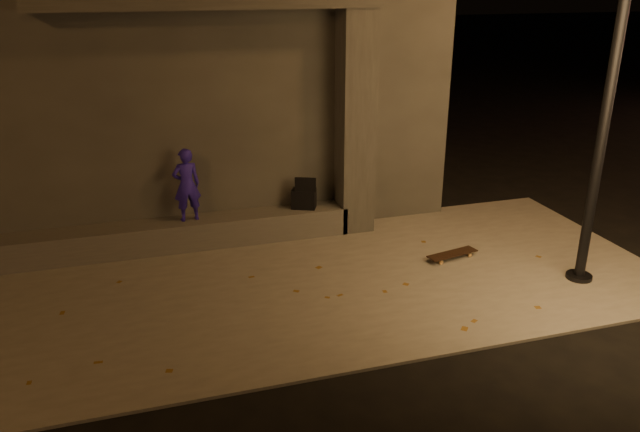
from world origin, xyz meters
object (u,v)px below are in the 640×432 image
object	(u,v)px
skateboarder	(187,185)
backpack	(304,197)
column	(355,124)
skateboard	(452,254)

from	to	relation	value
skateboarder	backpack	distance (m)	1.92
column	skateboarder	world-z (taller)	column
column	backpack	world-z (taller)	column
column	skateboard	bearing A→B (deg)	-58.29
backpack	column	bearing A→B (deg)	24.52
column	skateboard	distance (m)	2.59
skateboard	backpack	bearing A→B (deg)	127.23
skateboarder	backpack	world-z (taller)	skateboarder
column	backpack	size ratio (longest dim) A/B	6.53
backpack	skateboard	size ratio (longest dim) A/B	0.64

